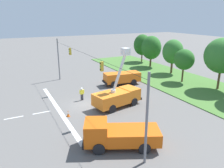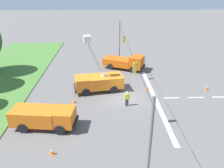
# 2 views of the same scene
# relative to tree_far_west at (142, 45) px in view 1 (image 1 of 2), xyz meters

# --- Properties ---
(ground_plane) EXTENTS (200.00, 200.00, 0.00)m
(ground_plane) POSITION_rel_tree_far_west_xyz_m (19.29, -21.86, -4.20)
(ground_plane) COLOR #605E5B
(grass_verge) EXTENTS (56.00, 12.00, 0.10)m
(grass_verge) POSITION_rel_tree_far_west_xyz_m (19.29, -3.86, -4.15)
(grass_verge) COLOR #477533
(grass_verge) RESTS_ON ground
(lane_markings) EXTENTS (17.60, 15.25, 0.01)m
(lane_markings) POSITION_rel_tree_far_west_xyz_m (19.29, -26.80, -4.19)
(lane_markings) COLOR silver
(lane_markings) RESTS_ON ground
(signal_gantry) EXTENTS (26.20, 0.33, 7.20)m
(signal_gantry) POSITION_rel_tree_far_west_xyz_m (19.24, -21.86, 0.05)
(signal_gantry) COLOR slate
(signal_gantry) RESTS_ON ground
(tree_far_west) EXTENTS (4.18, 4.13, 6.68)m
(tree_far_west) POSITION_rel_tree_far_west_xyz_m (0.00, 0.00, 0.00)
(tree_far_west) COLOR brown
(tree_far_west) RESTS_ON ground
(tree_west) EXTENTS (4.58, 4.12, 6.79)m
(tree_west) POSITION_rel_tree_far_west_xyz_m (5.44, -1.42, 0.06)
(tree_west) COLOR brown
(tree_west) RESTS_ON ground
(tree_centre) EXTENTS (3.96, 3.90, 6.63)m
(tree_centre) POSITION_rel_tree_far_west_xyz_m (12.08, -1.31, 0.11)
(tree_centre) COLOR brown
(tree_centre) RESTS_ON ground
(tree_east) EXTENTS (3.56, 3.10, 5.64)m
(tree_east) POSITION_rel_tree_far_west_xyz_m (17.46, -3.68, -0.30)
(tree_east) COLOR brown
(tree_east) RESTS_ON ground
(tree_far_east) EXTENTS (5.25, 5.04, 7.86)m
(tree_far_east) POSITION_rel_tree_far_west_xyz_m (22.88, -1.66, 1.04)
(tree_far_east) COLOR brown
(tree_far_east) RESTS_ON ground
(utility_truck_bucket_lift) EXTENTS (3.59, 6.51, 7.17)m
(utility_truck_bucket_lift) POSITION_rel_tree_far_west_xyz_m (21.63, -18.50, -2.82)
(utility_truck_bucket_lift) COLOR orange
(utility_truck_bucket_lift) RESTS_ON ground
(utility_truck_support_near) EXTENTS (2.90, 6.27, 2.01)m
(utility_truck_support_near) POSITION_rel_tree_far_west_xyz_m (13.89, -13.48, -3.00)
(utility_truck_support_near) COLOR orange
(utility_truck_support_near) RESTS_ON ground
(utility_truck_support_far) EXTENTS (5.03, 6.96, 2.35)m
(utility_truck_support_far) POSITION_rel_tree_far_west_xyz_m (29.41, -22.64, -3.02)
(utility_truck_support_far) COLOR #D6560F
(utility_truck_support_far) RESTS_ON ground
(road_worker) EXTENTS (0.26, 0.65, 1.77)m
(road_worker) POSITION_rel_tree_far_west_xyz_m (17.66, -21.73, -3.20)
(road_worker) COLOR #383842
(road_worker) RESTS_ON ground
(traffic_cone_foreground_left) EXTENTS (0.36, 0.36, 0.75)m
(traffic_cone_foreground_left) POSITION_rel_tree_far_west_xyz_m (21.71, -24.81, -3.83)
(traffic_cone_foreground_left) COLOR orange
(traffic_cone_foreground_left) RESTS_ON ground
(traffic_cone_mid_left) EXTENTS (0.36, 0.36, 0.65)m
(traffic_cone_mid_left) POSITION_rel_tree_far_west_xyz_m (10.11, -14.95, -3.88)
(traffic_cone_mid_left) COLOR orange
(traffic_cone_mid_left) RESTS_ON ground
(traffic_cone_mid_right) EXTENTS (0.36, 0.36, 0.65)m
(traffic_cone_mid_right) POSITION_rel_tree_far_west_xyz_m (18.49, -15.72, -3.88)
(traffic_cone_mid_right) COLOR orange
(traffic_cone_mid_right) RESTS_ON ground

